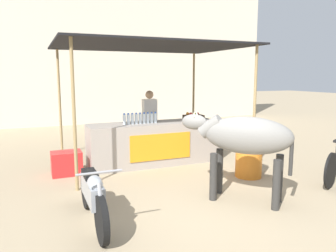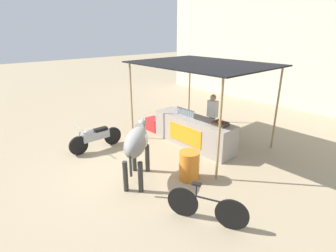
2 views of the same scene
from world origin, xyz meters
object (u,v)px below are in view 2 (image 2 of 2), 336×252
at_px(motorcycle_parked, 95,137).
at_px(cow, 137,142).
at_px(fruit_crate, 220,123).
at_px(cooler_box, 154,124).
at_px(stall_counter, 193,132).
at_px(vendor_behind_counter, 212,117).
at_px(bicycle_leaning, 206,207).
at_px(water_barrel, 189,165).

bearing_deg(motorcycle_parked, cow, -1.05).
height_order(fruit_crate, cooler_box, fruit_crate).
bearing_deg(cooler_box, fruit_crate, 2.87).
distance_m(stall_counter, vendor_behind_counter, 0.85).
bearing_deg(motorcycle_parked, vendor_behind_counter, 59.00).
xyz_separation_m(cooler_box, cow, (2.49, -2.55, 0.79)).
bearing_deg(vendor_behind_counter, bicycle_leaning, -52.00).
bearing_deg(stall_counter, cow, -78.66).
bearing_deg(cooler_box, water_barrel, -24.87).
height_order(stall_counter, fruit_crate, fruit_crate).
relative_size(water_barrel, bicycle_leaning, 0.50).
bearing_deg(vendor_behind_counter, fruit_crate, -38.95).
distance_m(fruit_crate, bicycle_leaning, 3.25).
bearing_deg(cow, vendor_behind_counter, 96.28).
bearing_deg(vendor_behind_counter, cow, -83.72).
relative_size(cooler_box, motorcycle_parked, 0.33).
bearing_deg(cow, cooler_box, 134.34).
relative_size(fruit_crate, cow, 0.28).
xyz_separation_m(stall_counter, bicycle_leaning, (2.77, -2.59, -0.13)).
xyz_separation_m(vendor_behind_counter, cow, (0.37, -3.40, 0.18)).
relative_size(cooler_box, bicycle_leaning, 0.39).
distance_m(fruit_crate, water_barrel, 1.86).
distance_m(cow, bicycle_leaning, 2.34).
height_order(fruit_crate, water_barrel, fruit_crate).
bearing_deg(stall_counter, fruit_crate, 2.93).
bearing_deg(stall_counter, vendor_behind_counter, 78.27).
relative_size(cow, bicycle_leaning, 1.04).
bearing_deg(fruit_crate, vendor_behind_counter, 141.05).
relative_size(fruit_crate, cooler_box, 0.73).
distance_m(cow, motorcycle_parked, 2.47).
bearing_deg(stall_counter, water_barrel, -49.76).
bearing_deg(water_barrel, fruit_crate, 102.45).
relative_size(water_barrel, cow, 0.48).
height_order(stall_counter, cow, cow).
bearing_deg(motorcycle_parked, bicycle_leaning, 0.08).
bearing_deg(vendor_behind_counter, cooler_box, -158.11).
distance_m(fruit_crate, vendor_behind_counter, 1.13).
distance_m(cooler_box, bicycle_leaning, 5.35).
relative_size(cooler_box, cow, 0.38).
distance_m(cooler_box, water_barrel, 3.70).
height_order(stall_counter, motorcycle_parked, stall_counter).
bearing_deg(cooler_box, vendor_behind_counter, 21.89).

